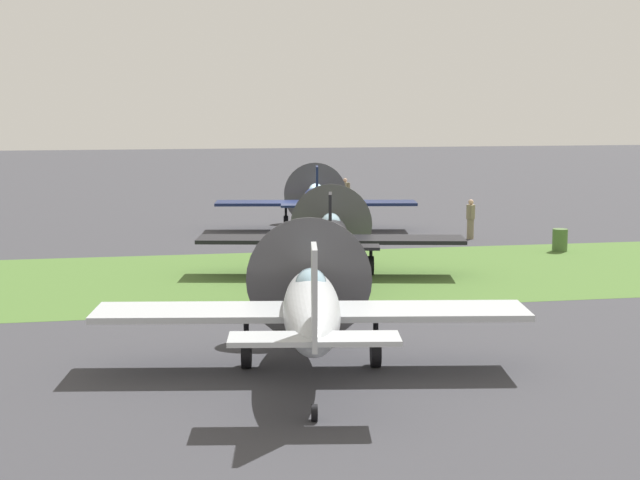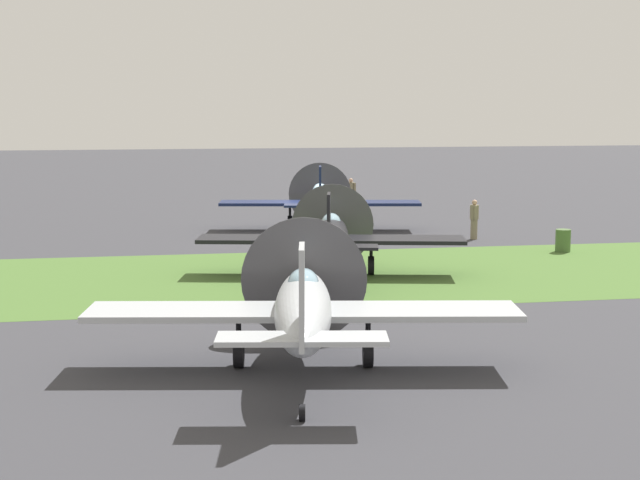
{
  "view_description": "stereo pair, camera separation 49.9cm",
  "coord_description": "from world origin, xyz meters",
  "px_view_note": "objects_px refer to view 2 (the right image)",
  "views": [
    {
      "loc": [
        -7.39,
        -43.69,
        5.93
      ],
      "look_at": [
        -1.31,
        -11.7,
        1.27
      ],
      "focal_mm": 54.43,
      "sensor_mm": 36.0,
      "label": 1
    },
    {
      "loc": [
        -6.9,
        -43.78,
        5.93
      ],
      "look_at": [
        -1.31,
        -11.7,
        1.27
      ],
      "focal_mm": 54.43,
      "sensor_mm": 36.0,
      "label": 2
    }
  ],
  "objects_px": {
    "airplane_lead": "(320,201)",
    "ground_crew_chief": "(474,218)",
    "airplane_trail": "(303,308)",
    "ground_crew_mechanic": "(351,193)",
    "fuel_drum": "(563,241)",
    "airplane_wingman": "(331,236)"
  },
  "relations": [
    {
      "from": "airplane_wingman",
      "to": "fuel_drum",
      "type": "xyz_separation_m",
      "value": [
        10.1,
        3.77,
        -0.93
      ]
    },
    {
      "from": "fuel_drum",
      "to": "airplane_wingman",
      "type": "bearing_deg",
      "value": -159.54
    },
    {
      "from": "airplane_lead",
      "to": "ground_crew_chief",
      "type": "distance_m",
      "value": 7.3
    },
    {
      "from": "airplane_lead",
      "to": "airplane_trail",
      "type": "xyz_separation_m",
      "value": [
        -4.44,
        -23.3,
        0.05
      ]
    },
    {
      "from": "airplane_wingman",
      "to": "airplane_trail",
      "type": "relative_size",
      "value": 0.95
    },
    {
      "from": "ground_crew_mechanic",
      "to": "airplane_wingman",
      "type": "bearing_deg",
      "value": -62.49
    },
    {
      "from": "airplane_lead",
      "to": "airplane_wingman",
      "type": "bearing_deg",
      "value": -88.3
    },
    {
      "from": "fuel_drum",
      "to": "airplane_lead",
      "type": "bearing_deg",
      "value": 136.53
    },
    {
      "from": "airplane_wingman",
      "to": "ground_crew_chief",
      "type": "distance_m",
      "value": 11.0
    },
    {
      "from": "ground_crew_chief",
      "to": "ground_crew_mechanic",
      "type": "xyz_separation_m",
      "value": [
        -2.88,
        12.5,
        0.0
      ]
    },
    {
      "from": "ground_crew_mechanic",
      "to": "fuel_drum",
      "type": "bearing_deg",
      "value": -31.4
    },
    {
      "from": "airplane_trail",
      "to": "ground_crew_mechanic",
      "type": "xyz_separation_m",
      "value": [
        7.65,
        31.82,
        -0.53
      ]
    },
    {
      "from": "ground_crew_mechanic",
      "to": "fuel_drum",
      "type": "xyz_separation_m",
      "value": [
        5.21,
        -16.51,
        -0.46
      ]
    },
    {
      "from": "ground_crew_chief",
      "to": "ground_crew_mechanic",
      "type": "distance_m",
      "value": 12.83
    },
    {
      "from": "airplane_lead",
      "to": "airplane_wingman",
      "type": "distance_m",
      "value": 11.88
    },
    {
      "from": "airplane_wingman",
      "to": "airplane_trail",
      "type": "height_order",
      "value": "airplane_trail"
    },
    {
      "from": "airplane_lead",
      "to": "airplane_trail",
      "type": "bearing_deg",
      "value": -90.98
    },
    {
      "from": "airplane_lead",
      "to": "ground_crew_chief",
      "type": "bearing_deg",
      "value": -23.39
    },
    {
      "from": "airplane_wingman",
      "to": "ground_crew_mechanic",
      "type": "height_order",
      "value": "airplane_wingman"
    },
    {
      "from": "airplane_lead",
      "to": "ground_crew_chief",
      "type": "xyz_separation_m",
      "value": [
        6.1,
        -3.99,
        -0.49
      ]
    },
    {
      "from": "airplane_lead",
      "to": "ground_crew_mechanic",
      "type": "xyz_separation_m",
      "value": [
        3.22,
        8.52,
        -0.49
      ]
    },
    {
      "from": "airplane_trail",
      "to": "ground_crew_chief",
      "type": "distance_m",
      "value": 22.01
    }
  ]
}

